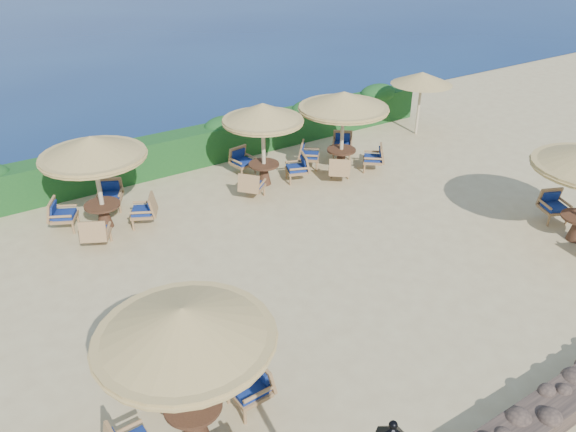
# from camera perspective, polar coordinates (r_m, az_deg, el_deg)

# --- Properties ---
(ground) EXTENTS (120.00, 120.00, 0.00)m
(ground) POSITION_cam_1_polar(r_m,az_deg,el_deg) (14.41, 5.22, -3.74)
(ground) COLOR tan
(ground) RESTS_ON ground
(hedge) EXTENTS (18.00, 0.90, 1.20)m
(hedge) POSITION_cam_1_polar(r_m,az_deg,el_deg) (19.64, -7.78, 7.28)
(hedge) COLOR #144018
(hedge) RESTS_ON ground
(stone_wall) EXTENTS (15.00, 0.65, 0.44)m
(stone_wall) POSITION_cam_1_polar(r_m,az_deg,el_deg) (11.23, 25.95, -16.80)
(stone_wall) COLOR #4F3D32
(stone_wall) RESTS_ON ground
(extra_parasol) EXTENTS (2.30, 2.30, 2.41)m
(extra_parasol) POSITION_cam_1_polar(r_m,az_deg,el_deg) (22.02, 13.46, 13.45)
(extra_parasol) COLOR beige
(extra_parasol) RESTS_ON ground
(cafe_set_0) EXTENTS (2.83, 2.83, 2.65)m
(cafe_set_0) POSITION_cam_1_polar(r_m,az_deg,el_deg) (8.88, -10.25, -13.42)
(cafe_set_0) COLOR beige
(cafe_set_0) RESTS_ON ground
(cafe_set_2) EXTENTS (2.81, 2.81, 2.65)m
(cafe_set_2) POSITION_cam_1_polar(r_m,az_deg,el_deg) (15.51, -19.00, 4.78)
(cafe_set_2) COLOR beige
(cafe_set_2) RESTS_ON ground
(cafe_set_3) EXTENTS (2.74, 2.69, 2.65)m
(cafe_set_3) POSITION_cam_1_polar(r_m,az_deg,el_deg) (17.23, -2.55, 8.79)
(cafe_set_3) COLOR beige
(cafe_set_3) RESTS_ON ground
(cafe_set_4) EXTENTS (2.94, 2.94, 2.65)m
(cafe_set_4) POSITION_cam_1_polar(r_m,az_deg,el_deg) (18.41, 5.62, 10.10)
(cafe_set_4) COLOR beige
(cafe_set_4) RESTS_ON ground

